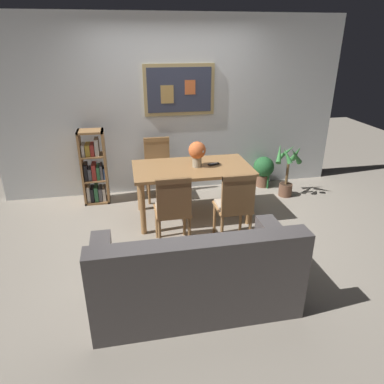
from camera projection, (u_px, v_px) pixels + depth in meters
ground_plane at (194, 234)px, 4.44m from camera, size 12.00×12.00×0.00m
wall_back_with_painting at (174, 107)px, 5.32m from camera, size 5.20×0.14×2.60m
dining_table at (192, 173)px, 4.64m from camera, size 1.53×0.84×0.73m
dining_chair_near_right at (235, 203)px, 4.05m from camera, size 0.40×0.41×0.91m
dining_chair_near_left at (173, 206)px, 3.96m from camera, size 0.40×0.41×0.91m
dining_chair_far_left at (158, 163)px, 5.29m from camera, size 0.40×0.41×0.91m
leather_couch at (194, 277)px, 3.16m from camera, size 1.80×0.84×0.84m
bookshelf at (94, 170)px, 5.14m from camera, size 0.36×0.28×1.09m
potted_ivy at (264, 170)px, 5.77m from camera, size 0.34×0.34×0.58m
potted_palm at (287, 171)px, 5.37m from camera, size 0.42×0.41×0.83m
flower_vase at (197, 152)px, 4.53m from camera, size 0.24×0.22×0.33m
tv_remote at (214, 164)px, 4.66m from camera, size 0.16×0.09×0.02m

